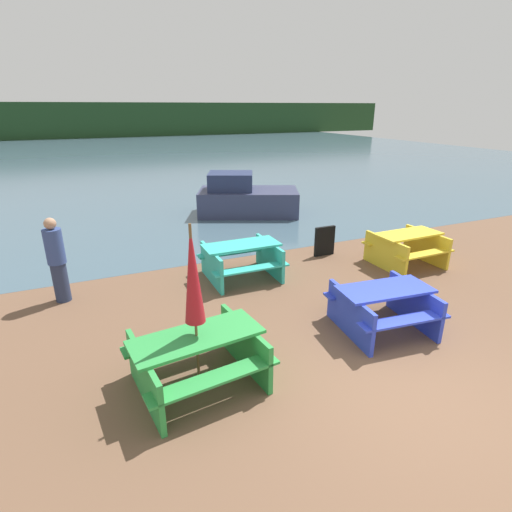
# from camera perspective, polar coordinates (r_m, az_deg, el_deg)

# --- Properties ---
(ground_plane) EXTENTS (60.00, 60.00, 0.00)m
(ground_plane) POSITION_cam_1_polar(r_m,az_deg,el_deg) (5.95, 22.19, -17.86)
(ground_plane) COLOR brown
(water) EXTENTS (60.00, 50.00, 0.00)m
(water) POSITION_cam_1_polar(r_m,az_deg,el_deg) (34.10, -18.10, 13.65)
(water) COLOR #425B6B
(water) RESTS_ON ground_plane
(far_treeline) EXTENTS (80.00, 1.60, 4.00)m
(far_treeline) POSITION_cam_1_polar(r_m,az_deg,el_deg) (53.86, -21.01, 17.68)
(far_treeline) COLOR #1E3D1E
(far_treeline) RESTS_ON water
(picnic_table_green) EXTENTS (1.86, 1.57, 0.76)m
(picnic_table_green) POSITION_cam_1_polar(r_m,az_deg,el_deg) (5.51, -8.33, -13.79)
(picnic_table_green) COLOR green
(picnic_table_green) RESTS_ON ground_plane
(picnic_table_blue) EXTENTS (1.67, 1.54, 0.76)m
(picnic_table_blue) POSITION_cam_1_polar(r_m,az_deg,el_deg) (7.02, 17.71, -6.63)
(picnic_table_blue) COLOR blue
(picnic_table_blue) RESTS_ON ground_plane
(picnic_table_yellow) EXTENTS (1.56, 1.40, 0.79)m
(picnic_table_yellow) POSITION_cam_1_polar(r_m,az_deg,el_deg) (10.04, 20.72, 1.34)
(picnic_table_yellow) COLOR yellow
(picnic_table_yellow) RESTS_ON ground_plane
(picnic_table_teal) EXTENTS (1.65, 1.39, 0.78)m
(picnic_table_teal) POSITION_cam_1_polar(r_m,az_deg,el_deg) (8.68, -2.09, -0.27)
(picnic_table_teal) COLOR #33B7A8
(picnic_table_teal) RESTS_ON ground_plane
(umbrella_crimson) EXTENTS (0.26, 0.26, 2.27)m
(umbrella_crimson) POSITION_cam_1_polar(r_m,az_deg,el_deg) (4.96, -9.01, -2.81)
(umbrella_crimson) COLOR brown
(umbrella_crimson) RESTS_ON ground_plane
(boat) EXTENTS (3.78, 2.94, 1.44)m
(boat) POSITION_cam_1_polar(r_m,az_deg,el_deg) (14.00, -1.53, 8.23)
(boat) COLOR #333856
(boat) RESTS_ON water
(person) EXTENTS (0.33, 0.33, 1.66)m
(person) POSITION_cam_1_polar(r_m,az_deg,el_deg) (8.39, -26.57, -0.56)
(person) COLOR #283351
(person) RESTS_ON ground_plane
(signboard) EXTENTS (0.55, 0.08, 0.75)m
(signboard) POSITION_cam_1_polar(r_m,az_deg,el_deg) (10.18, 9.77, 2.12)
(signboard) COLOR black
(signboard) RESTS_ON ground_plane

